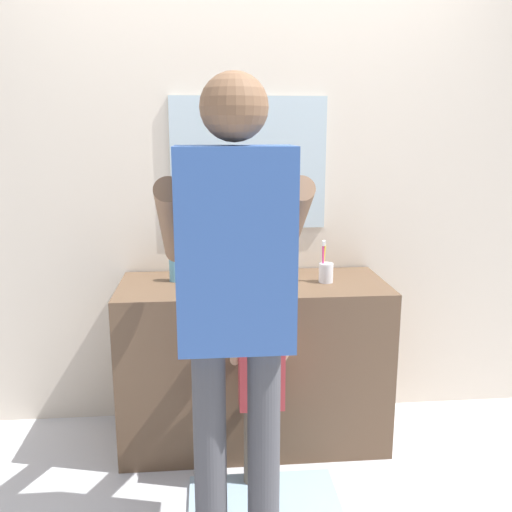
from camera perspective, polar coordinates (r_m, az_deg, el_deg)
ground_plane at (r=2.79m, az=0.30°, el=-21.14°), size 14.00×14.00×0.00m
back_wall at (r=2.94m, az=-0.83°, el=8.73°), size 4.40×0.10×2.70m
vanity_cabinet at (r=2.85m, az=-0.28°, el=-10.83°), size 1.31×0.54×0.83m
sink_basin at (r=2.68m, az=-0.25°, el=-1.72°), size 0.37×0.37×0.11m
faucet at (r=2.89m, az=-0.63°, el=-0.14°), size 0.18×0.14×0.18m
toothbrush_cup at (r=2.74m, az=7.19°, el=-1.58°), size 0.07×0.07×0.21m
soap_bottle at (r=2.76m, az=-8.30°, el=-1.21°), size 0.06×0.06×0.16m
bath_mat at (r=2.58m, az=0.87°, el=-24.04°), size 0.64×0.40×0.02m
child_toddler at (r=2.45m, az=0.54°, el=-12.68°), size 0.26×0.26×0.84m
adult_parent at (r=1.95m, az=-2.14°, el=-2.33°), size 0.54×0.57×1.75m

